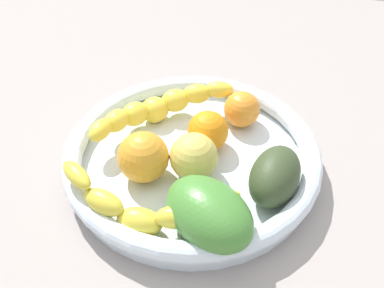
{
  "coord_description": "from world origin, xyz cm",
  "views": [
    {
      "loc": [
        10.0,
        -46.65,
        51.05
      ],
      "look_at": [
        0.0,
        0.0,
        7.82
      ],
      "focal_mm": 45.17,
      "sensor_mm": 36.0,
      "label": 1
    }
  ],
  "objects_px": {
    "fruit_bowl": "(192,158)",
    "mango_green": "(209,213)",
    "banana_draped_right": "(157,108)",
    "apple_yellow": "(194,157)",
    "banana_draped_left": "(142,207)",
    "orange_front": "(143,157)",
    "orange_mid_left": "(208,131)",
    "avocado_dark": "(275,176)",
    "orange_mid_right": "(242,109)"
  },
  "relations": [
    {
      "from": "fruit_bowl",
      "to": "mango_green",
      "type": "distance_m",
      "value": 0.13
    },
    {
      "from": "banana_draped_right",
      "to": "apple_yellow",
      "type": "bearing_deg",
      "value": -51.34
    },
    {
      "from": "apple_yellow",
      "to": "banana_draped_left",
      "type": "bearing_deg",
      "value": -113.8
    },
    {
      "from": "banana_draped_right",
      "to": "mango_green",
      "type": "bearing_deg",
      "value": -58.68
    },
    {
      "from": "fruit_bowl",
      "to": "apple_yellow",
      "type": "relative_size",
      "value": 5.51
    },
    {
      "from": "orange_front",
      "to": "banana_draped_left",
      "type": "bearing_deg",
      "value": -75.11
    },
    {
      "from": "banana_draped_left",
      "to": "mango_green",
      "type": "xyz_separation_m",
      "value": [
        0.08,
        0.01,
        0.0
      ]
    },
    {
      "from": "orange_front",
      "to": "apple_yellow",
      "type": "height_order",
      "value": "orange_front"
    },
    {
      "from": "orange_mid_left",
      "to": "apple_yellow",
      "type": "bearing_deg",
      "value": -97.82
    },
    {
      "from": "banana_draped_left",
      "to": "mango_green",
      "type": "relative_size",
      "value": 1.95
    },
    {
      "from": "banana_draped_right",
      "to": "orange_mid_left",
      "type": "bearing_deg",
      "value": -23.0
    },
    {
      "from": "banana_draped_left",
      "to": "orange_front",
      "type": "height_order",
      "value": "orange_front"
    },
    {
      "from": "orange_front",
      "to": "mango_green",
      "type": "distance_m",
      "value": 0.12
    },
    {
      "from": "banana_draped_left",
      "to": "mango_green",
      "type": "bearing_deg",
      "value": 3.9
    },
    {
      "from": "fruit_bowl",
      "to": "banana_draped_right",
      "type": "distance_m",
      "value": 0.1
    },
    {
      "from": "banana_draped_left",
      "to": "apple_yellow",
      "type": "bearing_deg",
      "value": 66.2
    },
    {
      "from": "fruit_bowl",
      "to": "avocado_dark",
      "type": "relative_size",
      "value": 3.64
    },
    {
      "from": "banana_draped_right",
      "to": "orange_mid_right",
      "type": "height_order",
      "value": "same"
    },
    {
      "from": "banana_draped_right",
      "to": "avocado_dark",
      "type": "bearing_deg",
      "value": -30.05
    },
    {
      "from": "avocado_dark",
      "to": "orange_mid_right",
      "type": "bearing_deg",
      "value": 114.33
    },
    {
      "from": "banana_draped_left",
      "to": "orange_mid_left",
      "type": "distance_m",
      "value": 0.16
    },
    {
      "from": "orange_mid_left",
      "to": "apple_yellow",
      "type": "xyz_separation_m",
      "value": [
        -0.01,
        -0.06,
        0.0
      ]
    },
    {
      "from": "avocado_dark",
      "to": "mango_green",
      "type": "xyz_separation_m",
      "value": [
        -0.07,
        -0.08,
        0.0
      ]
    },
    {
      "from": "banana_draped_left",
      "to": "orange_mid_right",
      "type": "height_order",
      "value": "banana_draped_left"
    },
    {
      "from": "orange_front",
      "to": "avocado_dark",
      "type": "distance_m",
      "value": 0.17
    },
    {
      "from": "banana_draped_right",
      "to": "orange_front",
      "type": "relative_size",
      "value": 2.68
    },
    {
      "from": "orange_mid_right",
      "to": "apple_yellow",
      "type": "height_order",
      "value": "apple_yellow"
    },
    {
      "from": "banana_draped_left",
      "to": "avocado_dark",
      "type": "height_order",
      "value": "avocado_dark"
    },
    {
      "from": "banana_draped_left",
      "to": "fruit_bowl",
      "type": "bearing_deg",
      "value": 74.12
    },
    {
      "from": "mango_green",
      "to": "avocado_dark",
      "type": "bearing_deg",
      "value": 48.64
    },
    {
      "from": "orange_mid_left",
      "to": "avocado_dark",
      "type": "height_order",
      "value": "avocado_dark"
    },
    {
      "from": "avocado_dark",
      "to": "apple_yellow",
      "type": "bearing_deg",
      "value": 173.72
    },
    {
      "from": "apple_yellow",
      "to": "mango_green",
      "type": "height_order",
      "value": "mango_green"
    },
    {
      "from": "fruit_bowl",
      "to": "banana_draped_right",
      "type": "height_order",
      "value": "banana_draped_right"
    },
    {
      "from": "banana_draped_right",
      "to": "orange_front",
      "type": "height_order",
      "value": "orange_front"
    },
    {
      "from": "fruit_bowl",
      "to": "mango_green",
      "type": "bearing_deg",
      "value": -68.82
    },
    {
      "from": "fruit_bowl",
      "to": "mango_green",
      "type": "relative_size",
      "value": 2.94
    },
    {
      "from": "orange_mid_right",
      "to": "apple_yellow",
      "type": "distance_m",
      "value": 0.13
    },
    {
      "from": "banana_draped_left",
      "to": "banana_draped_right",
      "type": "relative_size",
      "value": 1.28
    },
    {
      "from": "orange_front",
      "to": "mango_green",
      "type": "xyz_separation_m",
      "value": [
        0.1,
        -0.07,
        -0.0
      ]
    },
    {
      "from": "fruit_bowl",
      "to": "orange_front",
      "type": "distance_m",
      "value": 0.07
    },
    {
      "from": "mango_green",
      "to": "banana_draped_right",
      "type": "bearing_deg",
      "value": 121.32
    },
    {
      "from": "apple_yellow",
      "to": "mango_green",
      "type": "xyz_separation_m",
      "value": [
        0.04,
        -0.09,
        0.0
      ]
    },
    {
      "from": "fruit_bowl",
      "to": "orange_mid_right",
      "type": "height_order",
      "value": "orange_mid_right"
    },
    {
      "from": "mango_green",
      "to": "orange_front",
      "type": "bearing_deg",
      "value": 143.65
    },
    {
      "from": "orange_mid_left",
      "to": "mango_green",
      "type": "bearing_deg",
      "value": -78.85
    },
    {
      "from": "banana_draped_right",
      "to": "apple_yellow",
      "type": "xyz_separation_m",
      "value": [
        0.07,
        -0.09,
        0.0
      ]
    },
    {
      "from": "fruit_bowl",
      "to": "orange_mid_left",
      "type": "xyz_separation_m",
      "value": [
        0.02,
        0.03,
        0.02
      ]
    },
    {
      "from": "banana_draped_right",
      "to": "avocado_dark",
      "type": "distance_m",
      "value": 0.21
    },
    {
      "from": "apple_yellow",
      "to": "orange_front",
      "type": "bearing_deg",
      "value": -165.5
    }
  ]
}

